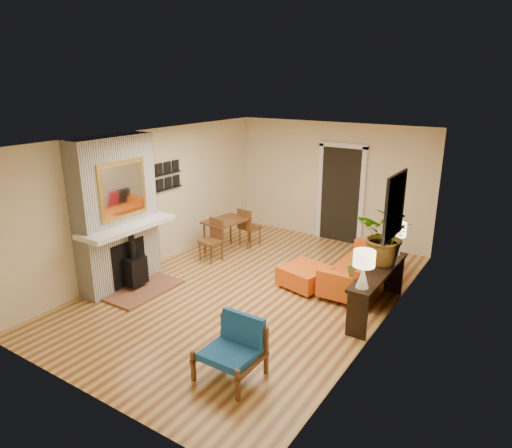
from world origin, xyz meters
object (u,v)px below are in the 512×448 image
Objects in this scene: dining_table at (229,227)px; lamp_near at (364,265)px; lamp_far at (396,235)px; houseplant at (387,235)px; ottoman at (305,275)px; console_table at (378,279)px; blue_chair at (235,345)px; sofa at (364,269)px.

lamp_near is at bearing -24.82° from dining_table.
houseplant is at bearing -91.17° from lamp_far.
console_table is at bearing -9.42° from ottoman.
lamp_near is at bearing 60.71° from blue_chair.
blue_chair is 4.15m from dining_table.
ottoman is 0.93× the size of houseplant.
blue_chair is at bearing -109.26° from houseplant.
blue_chair reaches higher than console_table.
houseplant is (1.34, 0.05, 0.98)m from ottoman.
dining_table is at bearing 178.47° from sofa.
lamp_far reaches higher than dining_table.
console_table is (1.35, -0.22, 0.36)m from ottoman.
houseplant is (-0.01, 0.27, 0.62)m from console_table.
ottoman is at bearing -158.28° from lamp_far.
sofa is 2.96m from dining_table.
ottoman is 0.55× the size of dining_table.
houseplant is at bearing 2.05° from ottoman.
blue_chair is at bearing -119.29° from lamp_near.
ottoman is at bearing 144.80° from lamp_near.
lamp_far is at bearing 21.72° from ottoman.
sofa reaches higher than blue_chair.
ottoman is 2.69m from blue_chair.
lamp_near is (3.46, -1.60, 0.51)m from dining_table.
sofa is at bearing 108.43° from lamp_near.
houseplant is at bearing 70.74° from blue_chair.
lamp_far is at bearing -1.81° from dining_table.
dining_table is at bearing 170.15° from houseplant.
sofa is 0.89m from lamp_far.
ottoman is (-0.84, -0.57, -0.11)m from sofa.
dining_table is at bearing 127.20° from blue_chair.
blue_chair is 0.40× the size of console_table.
ottoman is at bearing 98.50° from blue_chair.
lamp_far is (1.35, 0.54, 0.85)m from ottoman.
dining_table reaches higher than ottoman.
sofa is 3.51× the size of lamp_near.
blue_chair is at bearing -97.90° from sofa.
console_table is 3.43× the size of lamp_far.
houseplant reaches higher than console_table.
ottoman is 1.20× the size of blue_chair.
sofa reaches higher than ottoman.
lamp_far is (0.51, -0.03, 0.74)m from sofa.
lamp_near reaches higher than console_table.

